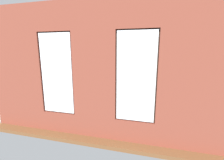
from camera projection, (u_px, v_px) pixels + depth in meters
The scene contains 16 objects.
ground_plane at pixel (117, 103), 6.78m from camera, with size 7.26×6.27×0.10m, color brown.
brick_wall_with_windows at pixel (94, 73), 3.81m from camera, with size 6.66×0.30×3.52m.
white_wall_right at pixel (48, 62), 7.03m from camera, with size 0.10×5.27×3.52m, color white.
couch_by_window at pixel (87, 113), 4.84m from camera, with size 1.86×0.87×0.80m.
couch_left at pixel (182, 104), 5.62m from camera, with size 0.94×1.89×0.80m.
coffee_table at pixel (110, 92), 7.22m from camera, with size 1.51×0.73×0.40m.
cup_ceramic at pixel (110, 90), 7.20m from camera, with size 0.07×0.07×0.08m, color #B23D38.
candle_jar at pixel (112, 90), 7.07m from camera, with size 0.08×0.08×0.09m, color #B7333D.
table_plant_small at pixel (119, 88), 7.21m from camera, with size 0.13×0.13×0.22m.
remote_gray at pixel (101, 90), 7.22m from camera, with size 0.05×0.17×0.02m, color #59595B.
media_console at pixel (59, 93), 7.48m from camera, with size 1.04×0.42×0.47m, color black.
tv_flatscreen at pixel (58, 80), 7.36m from camera, with size 1.14×0.20×0.79m.
potted_plant_foreground_right at pixel (82, 77), 9.25m from camera, with size 0.82×0.79×1.11m.
potted_plant_between_couches at pixel (130, 105), 4.48m from camera, with size 0.96×0.92×1.23m.
potted_plant_near_tv at pixel (56, 88), 6.33m from camera, with size 0.72×0.72×1.14m.
potted_plant_by_left_couch at pixel (167, 94), 7.03m from camera, with size 0.30×0.30×0.47m.
Camera 1 is at (-1.37, 6.30, 2.33)m, focal length 24.00 mm.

